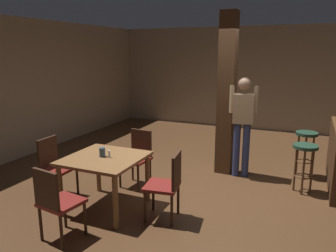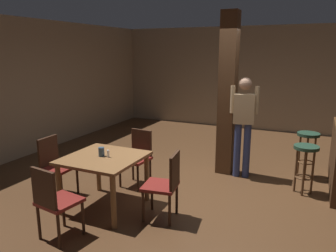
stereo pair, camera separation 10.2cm
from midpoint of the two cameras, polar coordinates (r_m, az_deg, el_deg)
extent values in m
plane|color=#4C301C|center=(5.36, 6.14, -10.73)|extent=(10.80, 10.80, 0.00)
cube|color=gray|center=(9.34, 14.75, 7.97)|extent=(8.00, 0.10, 2.80)
cube|color=gray|center=(7.21, -25.65, 5.76)|extent=(0.10, 9.00, 2.80)
cube|color=#4C301C|center=(5.78, 9.68, 5.36)|extent=(0.28, 0.28, 2.80)
cube|color=brown|center=(4.55, -11.61, -5.54)|extent=(1.00, 1.00, 0.04)
cylinder|color=brown|center=(4.81, -4.21, -8.99)|extent=(0.07, 0.07, 0.70)
cylinder|color=brown|center=(5.24, -12.61, -7.41)|extent=(0.07, 0.07, 0.70)
cylinder|color=brown|center=(4.14, -9.85, -12.96)|extent=(0.07, 0.07, 0.70)
cylinder|color=brown|center=(4.63, -18.91, -10.60)|extent=(0.07, 0.07, 0.70)
cube|color=maroon|center=(4.28, -1.76, -10.40)|extent=(0.48, 0.48, 0.04)
cube|color=#382114|center=(4.15, 0.79, -7.82)|extent=(0.09, 0.38, 0.45)
cylinder|color=#382114|center=(4.27, -4.74, -13.80)|extent=(0.04, 0.04, 0.43)
cylinder|color=#382114|center=(4.57, -3.24, -11.91)|extent=(0.04, 0.04, 0.43)
cylinder|color=#382114|center=(4.18, -0.07, -14.40)|extent=(0.04, 0.04, 0.43)
cylinder|color=#382114|center=(4.48, 1.12, -12.41)|extent=(0.04, 0.04, 0.43)
cube|color=maroon|center=(5.29, -6.33, -5.81)|extent=(0.46, 0.46, 0.04)
cube|color=#382114|center=(5.38, -5.21, -2.98)|extent=(0.38, 0.07, 0.45)
cylinder|color=#382114|center=(5.14, -5.79, -9.05)|extent=(0.04, 0.04, 0.43)
cylinder|color=#382114|center=(5.34, -8.91, -8.30)|extent=(0.04, 0.04, 0.43)
cylinder|color=#382114|center=(5.41, -3.66, -7.86)|extent=(0.04, 0.04, 0.43)
cylinder|color=#382114|center=(5.60, -6.70, -7.20)|extent=(0.04, 0.04, 0.43)
cube|color=maroon|center=(4.05, -18.72, -12.52)|extent=(0.48, 0.48, 0.04)
cube|color=#382114|center=(3.86, -21.19, -10.39)|extent=(0.38, 0.09, 0.45)
cylinder|color=#382114|center=(4.37, -18.19, -13.81)|extent=(0.04, 0.04, 0.43)
cylinder|color=#382114|center=(4.13, -14.95, -15.23)|extent=(0.04, 0.04, 0.43)
cylinder|color=#382114|center=(4.19, -21.98, -15.38)|extent=(0.04, 0.04, 0.43)
cylinder|color=#382114|center=(3.94, -18.82, -17.02)|extent=(0.04, 0.04, 0.43)
cube|color=maroon|center=(5.15, -18.97, -7.01)|extent=(0.43, 0.43, 0.04)
cube|color=#382114|center=(5.20, -20.74, -4.33)|extent=(0.04, 0.38, 0.45)
cylinder|color=#382114|center=(5.24, -16.06, -9.07)|extent=(0.04, 0.04, 0.43)
cylinder|color=#382114|center=(5.00, -18.58, -10.37)|extent=(0.04, 0.04, 0.43)
cylinder|color=#382114|center=(5.46, -18.97, -8.39)|extent=(0.04, 0.04, 0.43)
cylinder|color=#382114|center=(5.22, -21.53, -9.58)|extent=(0.04, 0.04, 0.43)
cylinder|color=#33475B|center=(4.55, -12.01, -4.48)|extent=(0.08, 0.08, 0.12)
cylinder|color=silver|center=(4.49, -10.86, -4.82)|extent=(0.03, 0.03, 0.10)
cube|color=tan|center=(5.64, 12.46, 2.99)|extent=(0.37, 0.26, 0.50)
sphere|color=#997056|center=(5.58, 12.67, 7.19)|extent=(0.24, 0.24, 0.21)
cylinder|color=navy|center=(5.80, 12.91, -4.12)|extent=(0.14, 0.14, 0.95)
cylinder|color=navy|center=(5.80, 11.32, -4.03)|extent=(0.14, 0.14, 0.95)
cylinder|color=tan|center=(5.61, 14.52, 4.40)|extent=(0.09, 0.09, 0.46)
cylinder|color=tan|center=(5.62, 10.55, 4.60)|extent=(0.09, 0.09, 0.46)
cylinder|color=#1E3828|center=(5.36, 22.36, -3.33)|extent=(0.37, 0.37, 0.05)
torus|color=#4C301C|center=(5.51, 21.93, -8.09)|extent=(0.26, 0.26, 0.02)
cylinder|color=#4C301C|center=(5.59, 22.06, -6.74)|extent=(0.03, 0.03, 0.71)
cylinder|color=#4C301C|center=(5.36, 21.97, -7.55)|extent=(0.03, 0.03, 0.71)
cylinder|color=#4C301C|center=(5.48, 23.27, -7.25)|extent=(0.03, 0.03, 0.71)
cylinder|color=#4C301C|center=(5.48, 20.76, -7.02)|extent=(0.03, 0.03, 0.71)
cylinder|color=#1E3828|center=(6.06, 22.60, -1.23)|extent=(0.37, 0.37, 0.05)
torus|color=brown|center=(6.20, 22.20, -5.69)|extent=(0.26, 0.26, 0.02)
cylinder|color=brown|center=(6.28, 22.31, -4.48)|extent=(0.03, 0.03, 0.74)
cylinder|color=brown|center=(6.05, 22.25, -5.11)|extent=(0.03, 0.03, 0.74)
cylinder|color=brown|center=(6.17, 23.39, -4.89)|extent=(0.03, 0.03, 0.74)
cylinder|color=brown|center=(6.17, 21.17, -4.69)|extent=(0.03, 0.03, 0.74)
camera|label=1|loc=(0.05, -90.57, -0.13)|focal=35.00mm
camera|label=2|loc=(0.05, 89.43, 0.13)|focal=35.00mm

